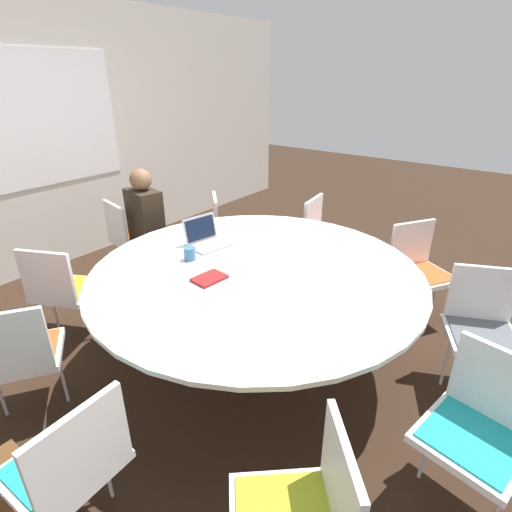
{
  "coord_description": "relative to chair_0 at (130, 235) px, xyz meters",
  "views": [
    {
      "loc": [
        -1.94,
        -1.48,
        1.99
      ],
      "look_at": [
        0.0,
        0.0,
        0.86
      ],
      "focal_mm": 28.0,
      "sensor_mm": 36.0,
      "label": 1
    }
  ],
  "objects": [
    {
      "name": "chair_2",
      "position": [
        -1.55,
        -1.02,
        0.0
      ],
      "size": [
        0.6,
        0.59,
        0.84
      ],
      "rotation": [
        0.0,
        0.0,
        5.7
      ],
      "color": "white",
      "rests_on": "ground_plane"
    },
    {
      "name": "chair_5",
      "position": [
        -0.47,
        -3.28,
        0.0
      ],
      "size": [
        0.5,
        0.51,
        0.84
      ],
      "rotation": [
        0.0,
        0.0,
        7.66
      ],
      "color": "white",
      "rests_on": "ground_plane"
    },
    {
      "name": "spiral_notebook",
      "position": [
        -0.56,
        -1.64,
        0.27
      ],
      "size": [
        0.22,
        0.17,
        0.02
      ],
      "color": "maroon",
      "rests_on": "conference_table"
    },
    {
      "name": "conference_table",
      "position": [
        -0.25,
        -1.79,
        0.18
      ],
      "size": [
        2.26,
        2.26,
        0.76
      ],
      "color": "#B7B7BC",
      "rests_on": "ground_plane"
    },
    {
      "name": "laptop",
      "position": [
        -0.15,
        -1.21,
        0.31
      ],
      "size": [
        0.33,
        0.3,
        0.21
      ],
      "rotation": [
        0.0,
        0.0,
        -0.18
      ],
      "color": "#99999E",
      "rests_on": "conference_table"
    },
    {
      "name": "chair_3",
      "position": [
        -1.75,
        -1.94,
        0.0
      ],
      "size": [
        0.46,
        0.44,
        0.84
      ],
      "rotation": [
        0.0,
        0.0,
        6.34
      ],
      "color": "white",
      "rests_on": "ground_plane"
    },
    {
      "name": "person_0",
      "position": [
        0.04,
        -0.25,
        0.2
      ],
      "size": [
        0.3,
        0.39,
        1.19
      ],
      "rotation": [
        0.0,
        0.0,
        4.53
      ],
      "color": "#2D2319",
      "rests_on": "ground_plane"
    },
    {
      "name": "ground_plane",
      "position": [
        -0.25,
        -1.79,
        -0.5
      ],
      "size": [
        16.0,
        16.0,
        0.0
      ],
      "primitive_type": "plane",
      "color": "black"
    },
    {
      "name": "coffee_cup",
      "position": [
        -0.42,
        -1.32,
        0.31
      ],
      "size": [
        0.08,
        0.08,
        0.1
      ],
      "color": "#33669E",
      "rests_on": "conference_table"
    },
    {
      "name": "chair_6",
      "position": [
        0.44,
        -3.12,
        0.0
      ],
      "size": [
        0.57,
        0.58,
        0.84
      ],
      "rotation": [
        0.0,
        0.0,
        8.29
      ],
      "color": "white",
      "rests_on": "ground_plane"
    },
    {
      "name": "chair_8",
      "position": [
        1.23,
        -1.52,
        0.0
      ],
      "size": [
        0.49,
        0.47,
        0.84
      ],
      "rotation": [
        0.0,
        0.0,
        9.56
      ],
      "color": "white",
      "rests_on": "ground_plane"
    },
    {
      "name": "chair_1",
      "position": [
        -0.97,
        -0.47,
        0.0
      ],
      "size": [
        0.57,
        0.58,
        0.84
      ],
      "rotation": [
        0.0,
        0.0,
        5.17
      ],
      "color": "white",
      "rests_on": "ground_plane"
    },
    {
      "name": "chair_7",
      "position": [
        1.06,
        -2.53,
        0.0
      ],
      "size": [
        0.6,
        0.59,
        0.84
      ],
      "rotation": [
        0.0,
        0.0,
        8.87
      ],
      "color": "white",
      "rests_on": "ground_plane"
    },
    {
      "name": "chair_0",
      "position": [
        0.0,
        0.0,
        0.0
      ],
      "size": [
        0.49,
        0.51,
        0.84
      ],
      "rotation": [
        0.0,
        0.0,
        4.53
      ],
      "color": "white",
      "rests_on": "ground_plane"
    },
    {
      "name": "chair_9",
      "position": [
        0.74,
        -0.66,
        0.0
      ],
      "size": [
        0.61,
        0.61,
        0.84
      ],
      "rotation": [
        0.0,
        0.0,
        10.23
      ],
      "color": "white",
      "rests_on": "ground_plane"
    },
    {
      "name": "wall_back",
      "position": [
        -0.25,
        1.01,
        0.86
      ],
      "size": [
        8.0,
        0.07,
        2.7
      ],
      "color": "silver",
      "rests_on": "ground_plane"
    },
    {
      "name": "chair_4",
      "position": [
        -1.33,
        -2.84,
        0.0
      ],
      "size": [
        0.61,
        0.61,
        0.84
      ],
      "rotation": [
        0.0,
        0.0,
        7.01
      ],
      "color": "white",
      "rests_on": "ground_plane"
    }
  ]
}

